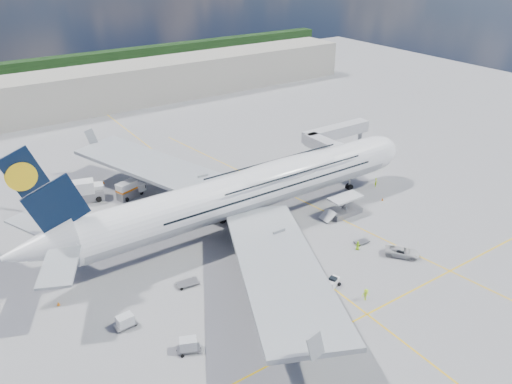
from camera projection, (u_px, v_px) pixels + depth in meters
ground at (281, 248)px, 84.17m from camera, size 300.00×300.00×0.00m
taxi_line_main at (281, 248)px, 84.17m from camera, size 0.25×220.00×0.01m
taxi_line_cross at (367, 314)px, 69.36m from camera, size 120.00×0.25×0.01m
taxi_line_diag at (308, 204)px, 98.55m from camera, size 14.16×99.06×0.01m
airliner at (250, 190)px, 88.60m from camera, size 77.26×79.15×23.71m
jet_bridge at (333, 139)px, 111.44m from camera, size 18.80×12.10×8.50m
cargo_loader at (344, 208)px, 94.13m from camera, size 8.53×3.20×3.67m
terminal at (96, 89)px, 151.79m from camera, size 180.00×16.00×12.00m
tree_line at (157, 56)px, 205.95m from camera, size 160.00×6.00×8.00m
dolly_row_a at (188, 345)px, 62.76m from camera, size 3.33×2.62×1.87m
dolly_row_b at (255, 260)px, 79.29m from camera, size 3.58×2.78×2.01m
dolly_row_c at (187, 283)px, 75.11m from camera, size 3.50×2.24×0.48m
dolly_back at (125, 321)px, 66.68m from camera, size 3.01×1.77×1.84m
dolly_nose_far at (362, 242)px, 85.56m from camera, size 2.73×1.63×0.38m
dolly_nose_near at (289, 244)px, 83.76m from camera, size 2.81×1.54×1.76m
baggage_tug at (333, 282)px, 74.72m from camera, size 2.73×1.96×1.55m
catering_truck_inner at (130, 190)px, 100.44m from camera, size 6.14×3.74×3.42m
catering_truck_outer at (85, 192)px, 98.63m from camera, size 7.88×4.43×4.43m
service_van at (402, 252)px, 81.87m from camera, size 5.51×5.97×1.55m
crew_nose at (376, 182)px, 104.95m from camera, size 0.84×0.84×1.97m
crew_loader at (341, 197)px, 99.26m from camera, size 0.93×0.84×1.55m
crew_wing at (265, 277)px, 75.51m from camera, size 1.01×1.20×1.92m
crew_van at (358, 246)px, 83.47m from camera, size 0.93×0.94×1.64m
crew_tug at (366, 295)px, 71.73m from camera, size 1.38×1.08×1.88m
cone_nose at (383, 199)px, 99.62m from camera, size 0.44×0.44×0.56m
cone_wing_left_inner at (179, 196)px, 101.03m from camera, size 0.40×0.40×0.51m
cone_wing_left_outer at (104, 182)px, 106.55m from camera, size 0.45×0.45×0.57m
cone_wing_right_inner at (300, 294)px, 72.91m from camera, size 0.46×0.46×0.58m
cone_wing_right_outer at (262, 307)px, 70.37m from camera, size 0.43×0.43×0.54m
cone_tail at (58, 303)px, 70.98m from camera, size 0.47×0.47×0.60m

